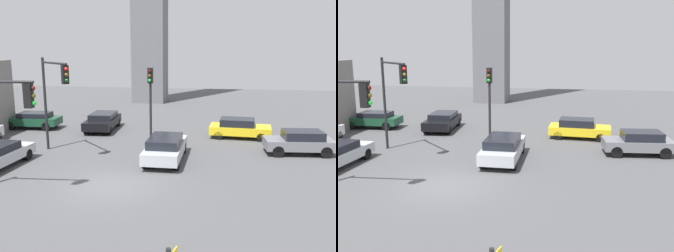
% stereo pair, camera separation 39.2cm
% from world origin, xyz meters
% --- Properties ---
extents(ground_plane, '(85.54, 85.54, 0.00)m').
position_xyz_m(ground_plane, '(0.00, 0.00, 0.00)').
color(ground_plane, '#4C4C4F').
extents(traffic_light_0, '(2.81, 2.74, 5.67)m').
position_xyz_m(traffic_light_0, '(-4.60, 4.42, 4.04)').
color(traffic_light_0, black).
rests_on(traffic_light_0, ground_plane).
extents(traffic_light_1, '(0.33, 0.47, 4.96)m').
position_xyz_m(traffic_light_1, '(0.19, 8.38, 3.47)').
color(traffic_light_1, black).
rests_on(traffic_light_1, ground_plane).
extents(car_0, '(1.97, 4.80, 1.40)m').
position_xyz_m(car_0, '(1.88, 4.38, 0.75)').
color(car_0, '#ADB2B7').
rests_on(car_0, ground_plane).
extents(car_2, '(2.31, 4.66, 1.31)m').
position_xyz_m(car_2, '(-4.26, 11.53, 0.71)').
color(car_2, black).
rests_on(car_2, ground_plane).
extents(car_3, '(4.16, 2.17, 1.42)m').
position_xyz_m(car_3, '(9.56, 6.96, 0.75)').
color(car_3, slate).
rests_on(car_3, ground_plane).
extents(car_4, '(4.30, 2.13, 1.37)m').
position_xyz_m(car_4, '(6.09, 10.57, 0.72)').
color(car_4, yellow).
rests_on(car_4, ground_plane).
extents(car_6, '(4.29, 2.06, 1.28)m').
position_xyz_m(car_6, '(-9.83, 11.15, 0.71)').
color(car_6, '#19472D').
rests_on(car_6, ground_plane).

